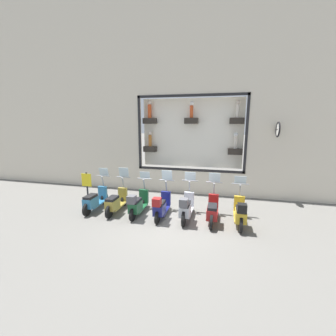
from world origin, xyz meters
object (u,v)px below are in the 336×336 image
object	(u,v)px
scooter_red_1	(212,211)
scooter_teal_6	(95,200)
shop_sign_post	(87,188)
scooter_olive_5	(116,202)
scooter_green_4	(137,204)
scooter_yellow_0	(240,213)
scooter_silver_2	(186,208)
scooter_navy_3	(161,206)

from	to	relation	value
scooter_red_1	scooter_teal_6	size ratio (longest dim) A/B	1.00
scooter_teal_6	shop_sign_post	bearing A→B (deg)	51.52
scooter_olive_5	shop_sign_post	xyz separation A→B (m)	(0.51, 1.58, 0.32)
scooter_teal_6	shop_sign_post	xyz separation A→B (m)	(0.52, 0.65, 0.32)
scooter_green_4	scooter_olive_5	bearing A→B (deg)	85.82
scooter_yellow_0	scooter_silver_2	bearing A→B (deg)	89.85
scooter_navy_3	shop_sign_post	size ratio (longest dim) A/B	1.26
scooter_green_4	scooter_teal_6	world-z (taller)	scooter_teal_6
scooter_red_1	scooter_green_4	size ratio (longest dim) A/B	1.01
scooter_red_1	scooter_navy_3	xyz separation A→B (m)	(-0.07, 1.86, 0.02)
scooter_yellow_0	shop_sign_post	distance (m)	6.27
scooter_yellow_0	scooter_teal_6	size ratio (longest dim) A/B	1.00
shop_sign_post	scooter_olive_5	bearing A→B (deg)	-108.02
scooter_navy_3	scooter_teal_6	xyz separation A→B (m)	(0.07, 2.79, -0.03)
scooter_red_1	scooter_olive_5	size ratio (longest dim) A/B	1.00
scooter_yellow_0	scooter_silver_2	distance (m)	1.86
scooter_navy_3	scooter_yellow_0	bearing A→B (deg)	-89.82
scooter_olive_5	shop_sign_post	size ratio (longest dim) A/B	1.26
scooter_silver_2	shop_sign_post	world-z (taller)	scooter_silver_2
scooter_olive_5	scooter_teal_6	bearing A→B (deg)	90.12
scooter_red_1	scooter_green_4	world-z (taller)	scooter_red_1
scooter_teal_6	scooter_silver_2	bearing A→B (deg)	-90.80
scooter_yellow_0	scooter_teal_6	distance (m)	5.59
scooter_silver_2	shop_sign_post	bearing A→B (deg)	82.60
scooter_red_1	scooter_silver_2	xyz separation A→B (m)	(-0.06, 0.93, 0.05)
scooter_yellow_0	scooter_green_4	size ratio (longest dim) A/B	1.01
scooter_red_1	scooter_navy_3	distance (m)	1.86
scooter_silver_2	scooter_teal_6	size ratio (longest dim) A/B	1.01
scooter_red_1	scooter_navy_3	world-z (taller)	scooter_navy_3
scooter_yellow_0	scooter_green_4	distance (m)	3.73
scooter_olive_5	scooter_teal_6	world-z (taller)	scooter_olive_5
scooter_navy_3	scooter_olive_5	world-z (taller)	scooter_olive_5
scooter_silver_2	scooter_green_4	xyz separation A→B (m)	(-0.01, 1.86, -0.02)
scooter_silver_2	scooter_teal_6	world-z (taller)	scooter_silver_2
scooter_navy_3	scooter_olive_5	bearing A→B (deg)	87.92
scooter_olive_5	scooter_teal_6	distance (m)	0.93
scooter_teal_6	shop_sign_post	world-z (taller)	scooter_teal_6
scooter_navy_3	scooter_olive_5	distance (m)	1.86
scooter_navy_3	scooter_teal_6	bearing A→B (deg)	88.65
scooter_red_1	scooter_teal_6	xyz separation A→B (m)	(-0.00, 4.66, -0.01)
scooter_navy_3	scooter_red_1	bearing A→B (deg)	-87.85
scooter_red_1	shop_sign_post	distance (m)	5.34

